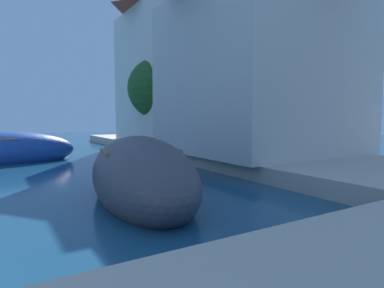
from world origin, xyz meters
name	(u,v)px	position (x,y,z in m)	size (l,w,h in m)	color
quay_promenade	(81,237)	(4.32, -0.37, 0.25)	(44.00, 32.00, 0.50)	#BCB29E
moored_boat_3	(141,177)	(6.26, 2.10, 0.54)	(3.03, 5.71, 1.95)	#3F3F47
waterfront_building_main	(259,61)	(13.00, 5.40, 4.31)	(7.12, 7.20, 7.51)	beige
waterfront_building_annex	(173,69)	(13.00, 13.08, 4.92)	(5.51, 7.26, 8.74)	silver
quayside_tree	(158,89)	(11.25, 11.59, 3.54)	(3.39, 3.39, 4.74)	brown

